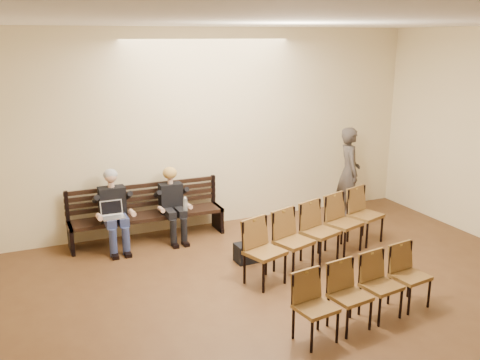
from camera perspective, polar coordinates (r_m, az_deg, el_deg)
The scene contains 10 objects.
room_walls at distance 5.63m, azimuth 11.62°, elevation 6.49°, with size 8.02×10.01×3.51m.
bench at distance 9.19m, azimuth -9.78°, elevation -4.98°, with size 2.60×0.90×0.45m, color black.
seated_man at distance 8.84m, azimuth -13.31°, elevation -3.23°, with size 0.52×0.72×1.25m, color black, non-canonical shape.
seated_woman at distance 9.07m, azimuth -7.18°, elevation -2.97°, with size 0.47×0.65×1.10m, color black, non-canonical shape.
laptop at distance 8.67m, azimuth -13.33°, elevation -3.96°, with size 0.35×0.27×0.25m, color silver.
water_bottle at distance 8.86m, azimuth -5.83°, elevation -3.25°, with size 0.07×0.07×0.24m, color silver.
bag at distance 8.25m, azimuth 0.87°, elevation -7.73°, with size 0.39×0.27×0.29m, color black.
passerby at distance 10.29m, azimuth 11.59°, elevation 1.53°, with size 0.72×0.47×1.97m, color #3C3531.
chair_row_front at distance 8.25m, azimuth 8.54°, elevation -5.55°, with size 2.83×0.50×0.92m, color brown.
chair_row_back at distance 6.68m, azimuth 13.28°, elevation -11.51°, with size 1.96×0.44×0.81m, color brown.
Camera 1 is at (-3.22, -3.76, 3.36)m, focal length 40.00 mm.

